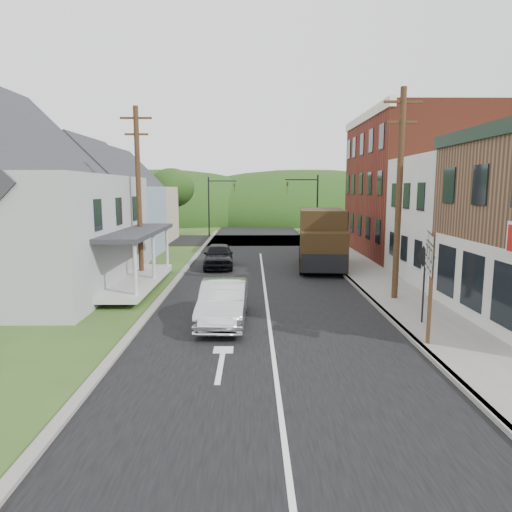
{
  "coord_description": "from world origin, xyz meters",
  "views": [
    {
      "loc": [
        -0.62,
        -15.88,
        4.89
      ],
      "look_at": [
        -0.46,
        2.15,
        2.2
      ],
      "focal_mm": 32.0,
      "sensor_mm": 36.0,
      "label": 1
    }
  ],
  "objects_px": {
    "dark_sedan": "(218,256)",
    "delivery_van": "(322,239)",
    "silver_sedan": "(224,303)",
    "warning_sign": "(424,274)",
    "route_sign_cluster": "(430,272)"
  },
  "relations": [
    {
      "from": "dark_sedan",
      "to": "delivery_van",
      "type": "xyz_separation_m",
      "value": [
        6.32,
        -0.36,
        1.08
      ]
    },
    {
      "from": "silver_sedan",
      "to": "dark_sedan",
      "type": "xyz_separation_m",
      "value": [
        -1.04,
        11.74,
        -0.02
      ]
    },
    {
      "from": "dark_sedan",
      "to": "warning_sign",
      "type": "height_order",
      "value": "warning_sign"
    },
    {
      "from": "dark_sedan",
      "to": "delivery_van",
      "type": "bearing_deg",
      "value": -6.08
    },
    {
      "from": "route_sign_cluster",
      "to": "warning_sign",
      "type": "bearing_deg",
      "value": 89.15
    },
    {
      "from": "warning_sign",
      "to": "route_sign_cluster",
      "type": "bearing_deg",
      "value": -115.82
    },
    {
      "from": "delivery_van",
      "to": "route_sign_cluster",
      "type": "xyz_separation_m",
      "value": [
        1.13,
        -14.03,
        0.57
      ]
    },
    {
      "from": "dark_sedan",
      "to": "warning_sign",
      "type": "distance_m",
      "value": 14.7
    },
    {
      "from": "route_sign_cluster",
      "to": "warning_sign",
      "type": "xyz_separation_m",
      "value": [
        0.65,
        2.19,
        -0.48
      ]
    },
    {
      "from": "dark_sedan",
      "to": "route_sign_cluster",
      "type": "xyz_separation_m",
      "value": [
        7.46,
        -14.39,
        1.65
      ]
    },
    {
      "from": "dark_sedan",
      "to": "delivery_van",
      "type": "distance_m",
      "value": 6.42
    },
    {
      "from": "silver_sedan",
      "to": "delivery_van",
      "type": "height_order",
      "value": "delivery_van"
    },
    {
      "from": "silver_sedan",
      "to": "route_sign_cluster",
      "type": "xyz_separation_m",
      "value": [
        6.42,
        -2.65,
        1.63
      ]
    },
    {
      "from": "delivery_van",
      "to": "silver_sedan",
      "type": "bearing_deg",
      "value": -109.34
    },
    {
      "from": "warning_sign",
      "to": "silver_sedan",
      "type": "bearing_deg",
      "value": 167.07
    }
  ]
}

